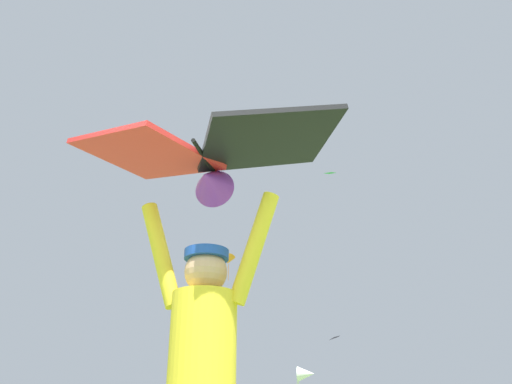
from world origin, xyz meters
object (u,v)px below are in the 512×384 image
at_px(distant_kite_green_mid_right, 330,173).
at_px(distant_kite_orange_mid_left, 229,260).
at_px(kite_flyer_person, 201,383).
at_px(distant_kite_black_low_left, 334,337).
at_px(held_stunt_kite, 207,158).
at_px(marker_flag, 305,381).
at_px(distant_kite_green_high_left, 311,115).

xyz_separation_m(distant_kite_green_mid_right, distant_kite_orange_mid_left, (-6.39, -4.64, -7.76)).
bearing_deg(kite_flyer_person, distant_kite_black_low_left, 94.85).
distance_m(distant_kite_green_mid_right, distant_kite_orange_mid_left, 11.07).
height_order(held_stunt_kite, distant_kite_orange_mid_left, distant_kite_orange_mid_left).
distance_m(distant_kite_orange_mid_left, marker_flag, 24.96).
bearing_deg(distant_kite_orange_mid_left, held_stunt_kite, -72.82).
height_order(kite_flyer_person, held_stunt_kite, held_stunt_kite).
distance_m(distant_kite_green_high_left, marker_flag, 18.89).
xyz_separation_m(held_stunt_kite, distant_kite_green_high_left, (-1.87, 19.60, 12.97)).
xyz_separation_m(held_stunt_kite, distant_kite_black_low_left, (-2.81, 33.19, 4.28)).
xyz_separation_m(distant_kite_green_mid_right, distant_kite_black_low_left, (-0.46, 0.28, -12.08)).
xyz_separation_m(distant_kite_green_high_left, distant_kite_black_low_left, (-0.94, 13.60, -8.68)).
relative_size(distant_kite_orange_mid_left, marker_flag, 1.03).
xyz_separation_m(kite_flyer_person, held_stunt_kite, (0.00, -0.06, 1.22)).
height_order(kite_flyer_person, distant_kite_orange_mid_left, distant_kite_orange_mid_left).
height_order(held_stunt_kite, distant_kite_green_mid_right, distant_kite_green_mid_right).
xyz_separation_m(held_stunt_kite, distant_kite_orange_mid_left, (-8.74, 28.27, 8.60)).
bearing_deg(held_stunt_kite, marker_flag, 94.78).
relative_size(distant_kite_orange_mid_left, distant_kite_black_low_left, 1.85).
bearing_deg(distant_kite_orange_mid_left, distant_kite_green_high_left, -51.61).
height_order(distant_kite_green_mid_right, distant_kite_orange_mid_left, distant_kite_green_mid_right).
xyz_separation_m(kite_flyer_person, marker_flag, (-0.55, 6.52, 0.56)).
relative_size(held_stunt_kite, distant_kite_orange_mid_left, 0.94).
bearing_deg(distant_kite_orange_mid_left, kite_flyer_person, -72.79).
bearing_deg(distant_kite_black_low_left, distant_kite_green_high_left, -86.03).
xyz_separation_m(kite_flyer_person, distant_kite_black_low_left, (-2.81, 33.13, 5.50)).
distance_m(held_stunt_kite, distant_kite_black_low_left, 33.59).
xyz_separation_m(distant_kite_orange_mid_left, distant_kite_green_high_left, (6.87, -8.67, 4.37)).
bearing_deg(held_stunt_kite, distant_kite_black_low_left, 94.85).
height_order(distant_kite_orange_mid_left, distant_kite_green_high_left, distant_kite_green_high_left).
xyz_separation_m(distant_kite_orange_mid_left, marker_flag, (8.19, -21.68, -9.26)).
bearing_deg(distant_kite_green_high_left, distant_kite_green_mid_right, 92.06).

